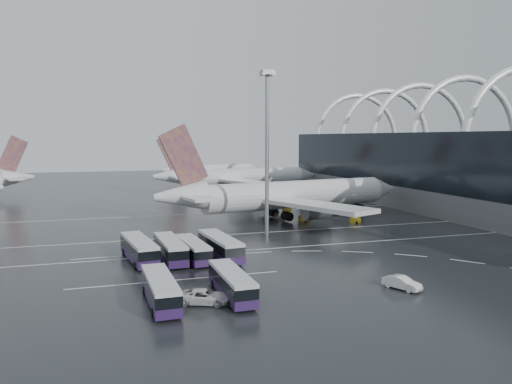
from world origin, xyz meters
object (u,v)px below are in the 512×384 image
object	(u,v)px
airliner_gate_b	(236,178)
gse_cart_belly_e	(287,211)
gse_cart_belly_b	(334,211)
gse_cart_belly_c	(304,218)
bus_row_far_c	(232,283)
bus_row_near_a	(139,249)
van_curve_c	(402,283)
bus_row_far_a	(160,289)
airliner_gate_c	(212,171)
airliner_main	(284,196)
bus_row_near_d	(220,246)
bus_row_near_c	(193,249)
gse_cart_belly_a	(355,220)
bus_row_near_b	(170,249)
van_curve_a	(204,297)
floodlight_mast	(267,133)

from	to	relation	value
airliner_gate_b	gse_cart_belly_e	xyz separation A→B (m)	(0.09, -48.02, -4.55)
airliner_gate_b	gse_cart_belly_b	world-z (taller)	airliner_gate_b
gse_cart_belly_c	bus_row_far_c	bearing A→B (deg)	-121.96
bus_row_near_a	van_curve_c	bearing A→B (deg)	-136.53
bus_row_far_a	airliner_gate_c	bearing A→B (deg)	-15.92
airliner_main	bus_row_near_d	distance (m)	39.30
airliner_gate_c	bus_row_far_a	distance (m)	162.54
airliner_main	van_curve_c	size ratio (longest dim) A/B	13.01
bus_row_near_c	gse_cart_belly_b	world-z (taller)	bus_row_near_c
airliner_gate_c	gse_cart_belly_b	bearing A→B (deg)	-103.07
gse_cart_belly_e	bus_row_far_a	bearing A→B (deg)	-122.58
van_curve_c	gse_cart_belly_e	distance (m)	64.11
airliner_main	gse_cart_belly_a	xyz separation A→B (m)	(13.02, -9.82, -4.82)
bus_row_near_d	van_curve_c	xyz separation A→B (m)	(17.70, -22.67, -1.07)
bus_row_near_b	bus_row_near_d	distance (m)	7.70
bus_row_near_a	bus_row_far_c	size ratio (longest dim) A/B	1.14
airliner_gate_b	bus_row_near_a	distance (m)	95.64
airliner_main	gse_cart_belly_a	size ratio (longest dim) A/B	30.05
van_curve_a	gse_cart_belly_a	world-z (taller)	van_curve_a
bus_row_far_c	gse_cart_belly_c	distance (m)	55.40
airliner_main	bus_row_near_c	size ratio (longest dim) A/B	5.10
airliner_gate_c	bus_row_far_c	size ratio (longest dim) A/B	3.85
bus_row_far_c	floodlight_mast	world-z (taller)	floodlight_mast
airliner_gate_b	airliner_gate_c	xyz separation A→B (m)	(2.44, 49.34, -0.75)
airliner_gate_c	bus_row_near_d	xyz separation A→B (m)	(-29.18, -138.15, -2.48)
airliner_main	van_curve_c	xyz separation A→B (m)	(-5.04, -54.52, -4.59)
airliner_gate_b	gse_cart_belly_c	xyz separation A→B (m)	(-0.57, -60.89, -4.44)
gse_cart_belly_b	gse_cart_belly_c	size ratio (longest dim) A/B	0.82
airliner_main	gse_cart_belly_c	xyz separation A→B (m)	(3.43, -3.93, -4.74)
bus_row_near_b	bus_row_near_d	world-z (taller)	bus_row_near_d
bus_row_far_c	bus_row_far_a	bearing A→B (deg)	90.20
bus_row_near_a	bus_row_far_a	world-z (taller)	bus_row_near_a
airliner_gate_b	bus_row_far_a	world-z (taller)	airliner_gate_b
bus_row_far_c	gse_cart_belly_c	world-z (taller)	bus_row_far_c
bus_row_near_b	van_curve_c	world-z (taller)	bus_row_near_b
bus_row_near_a	gse_cart_belly_e	xyz separation A→B (m)	(39.08, 39.25, -1.33)
bus_row_near_c	van_curve_a	size ratio (longest dim) A/B	2.10
bus_row_near_d	van_curve_c	bearing A→B (deg)	-147.47
bus_row_near_d	gse_cart_belly_a	world-z (taller)	bus_row_near_d
van_curve_c	gse_cart_belly_b	bearing A→B (deg)	46.72
bus_row_near_b	bus_row_near_c	distance (m)	3.43
airliner_gate_c	bus_row_near_c	xyz separation A→B (m)	(-33.53, -138.28, -2.69)
gse_cart_belly_b	gse_cart_belly_c	bearing A→B (deg)	-144.25
bus_row_near_b	bus_row_near_c	size ratio (longest dim) A/B	1.08
bus_row_far_a	gse_cart_belly_c	xyz separation A→B (m)	(37.67, 47.12, -1.05)
bus_row_near_b	bus_row_far_c	size ratio (longest dim) A/B	1.08
bus_row_near_c	bus_row_far_c	distance (m)	18.98
bus_row_near_c	van_curve_c	bearing A→B (deg)	-140.30
van_curve_c	gse_cart_belly_c	size ratio (longest dim) A/B	2.02
gse_cart_belly_a	bus_row_near_d	bearing A→B (deg)	-148.36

